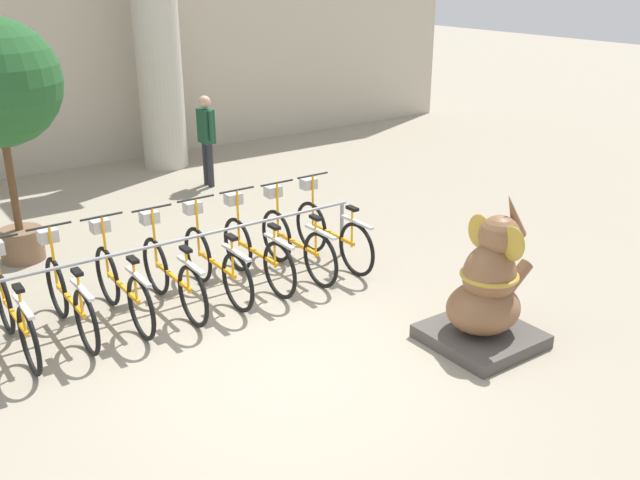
% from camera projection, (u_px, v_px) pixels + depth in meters
% --- Properties ---
extents(ground_plane, '(60.00, 60.00, 0.00)m').
position_uv_depth(ground_plane, '(287.00, 363.00, 7.12)').
color(ground_plane, '#9E937F').
extents(building_facade, '(20.00, 0.20, 6.00)m').
position_uv_depth(building_facade, '(20.00, 7.00, 12.57)').
color(building_facade, '#BCB29E').
rests_on(building_facade, ground_plane).
extents(column_right, '(1.05, 1.05, 5.16)m').
position_uv_depth(column_right, '(156.00, 28.00, 13.07)').
color(column_right, '#BCB7A8').
rests_on(column_right, ground_plane).
extents(bike_rack, '(5.18, 0.05, 0.77)m').
position_uv_depth(bike_rack, '(165.00, 253.00, 8.16)').
color(bike_rack, gray).
rests_on(bike_rack, ground_plane).
extents(bicycle_1, '(0.48, 1.71, 1.11)m').
position_uv_depth(bicycle_1, '(14.00, 313.00, 7.21)').
color(bicycle_1, black).
rests_on(bicycle_1, ground_plane).
extents(bicycle_2, '(0.48, 1.71, 1.11)m').
position_uv_depth(bicycle_2, '(69.00, 297.00, 7.56)').
color(bicycle_2, black).
rests_on(bicycle_2, ground_plane).
extents(bicycle_3, '(0.48, 1.71, 1.11)m').
position_uv_depth(bicycle_3, '(122.00, 285.00, 7.86)').
color(bicycle_3, black).
rests_on(bicycle_3, ground_plane).
extents(bicycle_4, '(0.48, 1.71, 1.11)m').
position_uv_depth(bicycle_4, '(172.00, 274.00, 8.13)').
color(bicycle_4, black).
rests_on(bicycle_4, ground_plane).
extents(bicycle_5, '(0.48, 1.71, 1.11)m').
position_uv_depth(bicycle_5, '(215.00, 262.00, 8.46)').
color(bicycle_5, black).
rests_on(bicycle_5, ground_plane).
extents(bicycle_6, '(0.48, 1.71, 1.11)m').
position_uv_depth(bicycle_6, '(256.00, 251.00, 8.78)').
color(bicycle_6, black).
rests_on(bicycle_6, ground_plane).
extents(bicycle_7, '(0.48, 1.71, 1.11)m').
position_uv_depth(bicycle_7, '(296.00, 242.00, 9.07)').
color(bicycle_7, black).
rests_on(bicycle_7, ground_plane).
extents(bicycle_8, '(0.48, 1.71, 1.11)m').
position_uv_depth(bicycle_8, '(331.00, 232.00, 9.39)').
color(bicycle_8, black).
rests_on(bicycle_8, ground_plane).
extents(elephant_statue, '(1.05, 1.05, 1.62)m').
position_uv_depth(elephant_statue, '(487.00, 294.00, 7.34)').
color(elephant_statue, '#4C4742').
rests_on(elephant_statue, ground_plane).
extents(person_pedestrian, '(0.21, 0.47, 1.61)m').
position_uv_depth(person_pedestrian, '(206.00, 133.00, 12.45)').
color(person_pedestrian, '#28282D').
rests_on(person_pedestrian, ground_plane).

